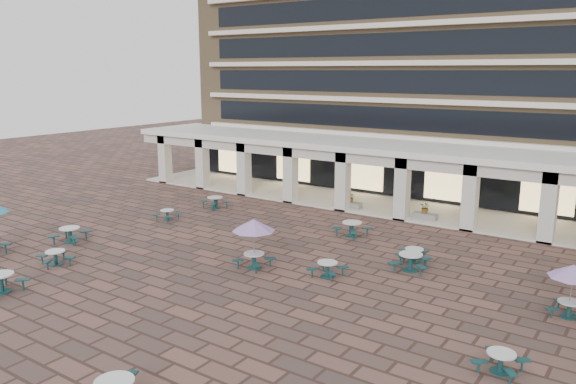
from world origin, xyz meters
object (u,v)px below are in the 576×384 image
planter_left (351,203)px  planter_right (425,213)px  picnic_table_0 (70,234)px  picnic_table_1 (1,281)px

planter_left → planter_right: (5.24, 0.00, 0.03)m
picnic_table_0 → picnic_table_1: 7.07m
picnic_table_0 → planter_right: 20.92m
picnic_table_0 → planter_left: (9.08, 15.26, -0.02)m
picnic_table_1 → planter_right: bearing=59.1°
picnic_table_1 → planter_left: 21.84m
picnic_table_0 → planter_left: planter_left is taller
picnic_table_0 → planter_right: (14.32, 15.26, 0.01)m
picnic_table_0 → picnic_table_1: picnic_table_0 is taller
picnic_table_1 → picnic_table_0: bearing=118.1°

